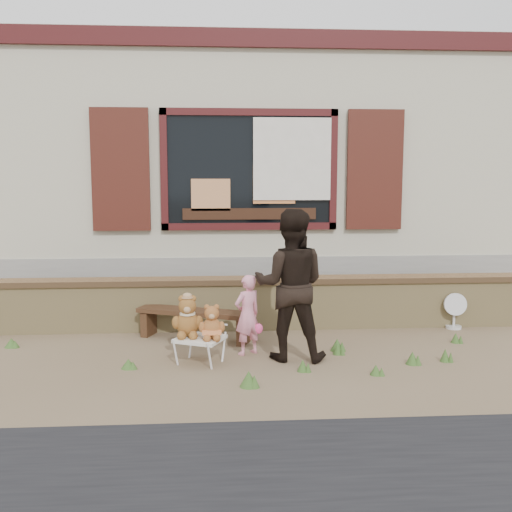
{
  "coord_description": "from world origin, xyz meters",
  "views": [
    {
      "loc": [
        -0.49,
        -6.58,
        1.96
      ],
      "look_at": [
        0.0,
        0.6,
        1.0
      ],
      "focal_mm": 42.0,
      "sensor_mm": 36.0,
      "label": 1
    }
  ],
  "objects": [
    {
      "name": "bench",
      "position": [
        -0.75,
        0.5,
        0.27
      ],
      "size": [
        1.44,
        0.82,
        0.37
      ],
      "rotation": [
        0.0,
        0.0,
        -0.39
      ],
      "color": "#331F12",
      "rests_on": "ground"
    },
    {
      "name": "folding_chair",
      "position": [
        -0.66,
        -0.44,
        0.26
      ],
      "size": [
        0.59,
        0.56,
        0.28
      ],
      "rotation": [
        0.0,
        0.0,
        -0.42
      ],
      "color": "silver",
      "rests_on": "ground"
    },
    {
      "name": "adult",
      "position": [
        0.3,
        -0.33,
        0.81
      ],
      "size": [
        0.88,
        0.74,
        1.62
      ],
      "primitive_type": "imported",
      "rotation": [
        0.0,
        0.0,
        2.97
      ],
      "color": "black",
      "rests_on": "ground"
    },
    {
      "name": "ground",
      "position": [
        0.0,
        0.0,
        0.0
      ],
      "size": [
        80.0,
        80.0,
        0.0
      ],
      "primitive_type": "plane",
      "color": "brown",
      "rests_on": "ground"
    },
    {
      "name": "teddy_bear_right",
      "position": [
        -0.54,
        -0.5,
        0.47
      ],
      "size": [
        0.34,
        0.33,
        0.37
      ],
      "primitive_type": null,
      "rotation": [
        0.0,
        0.0,
        -0.42
      ],
      "color": "brown",
      "rests_on": "folding_chair"
    },
    {
      "name": "teddy_bear_left",
      "position": [
        -0.79,
        -0.38,
        0.51
      ],
      "size": [
        0.41,
        0.39,
        0.45
      ],
      "primitive_type": null,
      "rotation": [
        0.0,
        0.0,
        -0.42
      ],
      "color": "brown",
      "rests_on": "folding_chair"
    },
    {
      "name": "brick_wall",
      "position": [
        0.0,
        1.0,
        0.34
      ],
      "size": [
        7.1,
        0.36,
        0.67
      ],
      "color": "tan",
      "rests_on": "ground"
    },
    {
      "name": "shopfront",
      "position": [
        0.0,
        4.49,
        2.0
      ],
      "size": [
        8.04,
        5.13,
        4.0
      ],
      "color": "#ACA68B",
      "rests_on": "ground"
    },
    {
      "name": "child",
      "position": [
        -0.15,
        -0.14,
        0.45
      ],
      "size": [
        0.39,
        0.36,
        0.89
      ],
      "primitive_type": "imported",
      "rotation": [
        0.0,
        0.0,
        3.72
      ],
      "color": "pink",
      "rests_on": "ground"
    },
    {
      "name": "fan_right",
      "position": [
        2.59,
        0.8,
        0.24
      ],
      "size": [
        0.3,
        0.2,
        0.47
      ],
      "rotation": [
        0.0,
        0.0,
        -0.08
      ],
      "color": "silver",
      "rests_on": "ground"
    },
    {
      "name": "grass_tufts",
      "position": [
        0.2,
        -0.5,
        0.06
      ],
      "size": [
        5.33,
        1.67,
        0.15
      ],
      "color": "#395B24",
      "rests_on": "ground"
    }
  ]
}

